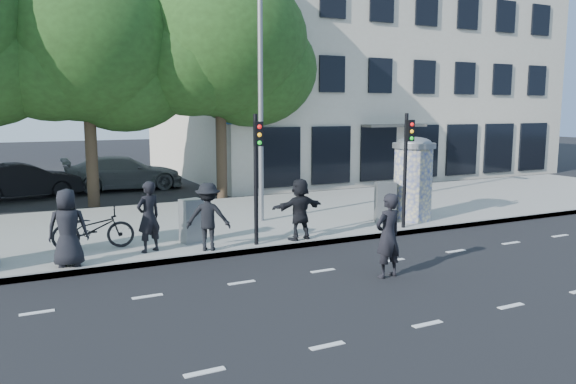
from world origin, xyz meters
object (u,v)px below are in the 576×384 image
car_mid (25,181)px  car_right (124,173)px  traffic_pole_far (407,158)px  street_lamp (261,72)px  ped_f (300,209)px  ped_b (149,217)px  bicycle (93,229)px  traffic_pole_near (257,166)px  ped_a (68,228)px  cabinet_right (385,202)px  ped_d (208,217)px  cabinet_left (192,221)px  ad_column_right (413,177)px  man_road (388,236)px

car_mid → car_right: bearing=-88.7°
traffic_pole_far → street_lamp: size_ratio=0.42×
ped_f → car_mid: 13.81m
traffic_pole_far → ped_b: traffic_pole_far is taller
bicycle → car_mid: car_mid is taller
traffic_pole_near → ped_a: 4.75m
ped_b → cabinet_right: ped_b is taller
ped_f → bicycle: ped_f is taller
traffic_pole_near → ped_d: bearing=177.5°
traffic_pole_near → car_right: size_ratio=0.64×
traffic_pole_near → traffic_pole_far: same height
ped_b → cabinet_left: size_ratio=1.53×
cabinet_left → street_lamp: bearing=17.7°
ped_d → traffic_pole_far: bearing=-155.9°
traffic_pole_near → ped_f: traffic_pole_near is taller
traffic_pole_near → car_mid: 13.40m
ad_column_right → traffic_pole_far: 1.52m
bicycle → traffic_pole_far: bearing=-90.3°
street_lamp → man_road: street_lamp is taller
man_road → ped_f: bearing=-92.7°
ped_a → ped_b: (1.92, 0.49, 0.00)m
traffic_pole_far → cabinet_left: 6.50m
ped_d → bicycle: (-2.58, 1.41, -0.33)m
ad_column_right → bicycle: size_ratio=1.33×
ped_a → man_road: (6.23, -3.49, -0.10)m
cabinet_right → car_mid: size_ratio=0.29×
ped_a → street_lamp: bearing=-143.6°
cabinet_left → traffic_pole_far: bearing=-24.1°
ped_f → ped_a: bearing=-5.9°
ped_b → ped_f: size_ratio=1.06×
ped_a → man_road: ped_a is taller
ad_column_right → ped_f: 4.62m
ped_a → car_right: size_ratio=0.34×
ped_d → car_mid: ped_d is taller
ped_f → bicycle: size_ratio=0.84×
traffic_pole_near → street_lamp: bearing=63.8°
ped_b → cabinet_right: (7.45, 0.40, -0.25)m
street_lamp → car_mid: 12.19m
ped_f → cabinet_right: bearing=-171.6°
street_lamp → cabinet_right: size_ratio=6.32×
street_lamp → cabinet_left: size_ratio=6.87×
traffic_pole_far → man_road: (-3.17, -3.43, -1.30)m
ad_column_right → traffic_pole_near: bearing=-171.1°
traffic_pole_near → ped_f: bearing=2.5°
cabinet_left → cabinet_right: bearing=-15.5°
man_road → cabinet_right: (3.13, 4.37, -0.15)m
traffic_pole_near → cabinet_right: traffic_pole_near is taller
traffic_pole_far → car_right: size_ratio=0.64×
cabinet_left → ped_d: bearing=-96.8°
ped_a → cabinet_right: size_ratio=1.40×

